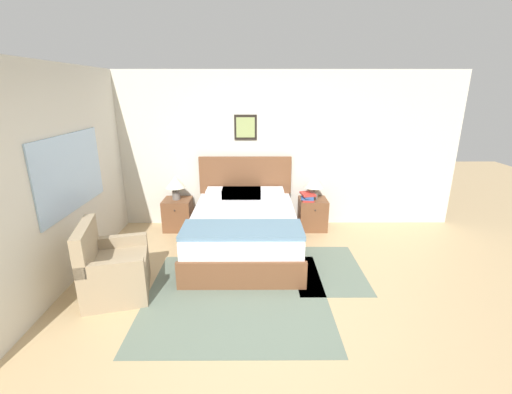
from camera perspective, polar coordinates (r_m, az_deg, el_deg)
ground_plane at (r=3.88m, az=-0.41°, el=-18.79°), size 16.00×16.00×0.00m
wall_back at (r=5.85m, az=-0.40°, el=7.73°), size 6.91×0.09×2.60m
wall_left at (r=5.08m, az=-27.24°, el=4.25°), size 0.08×5.01×2.60m
area_rug_main at (r=4.14m, az=-3.28°, el=-16.21°), size 2.09×1.96×0.01m
area_rug_bedside at (r=4.77m, az=11.79°, el=-11.62°), size 0.90×1.33×0.01m
bed at (r=5.06m, az=-2.03°, el=-5.33°), size 1.55×2.11×1.22m
armchair at (r=4.37m, az=-22.74°, el=-11.18°), size 0.86×0.93×0.88m
nightstand_near_window at (r=5.98m, az=-12.86°, el=-2.81°), size 0.46×0.46×0.53m
nightstand_by_door at (r=5.92m, az=9.40°, el=-2.80°), size 0.46×0.46×0.53m
table_lamp_near_window at (r=5.82m, az=-13.29°, el=2.25°), size 0.33×0.33×0.40m
table_lamp_by_door at (r=5.76m, az=9.72°, el=2.31°), size 0.33×0.33×0.40m
book_thick_bottom at (r=5.77m, az=8.59°, el=-0.37°), size 0.20×0.28×0.03m
book_hardcover_middle at (r=5.76m, az=8.60°, el=-0.10°), size 0.25×0.27×0.03m
book_novel_upper at (r=5.75m, az=8.61°, el=0.20°), size 0.16×0.27×0.03m
book_slim_near_top at (r=5.74m, az=8.63°, el=0.50°), size 0.25×0.30×0.03m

